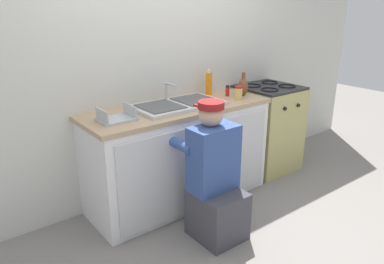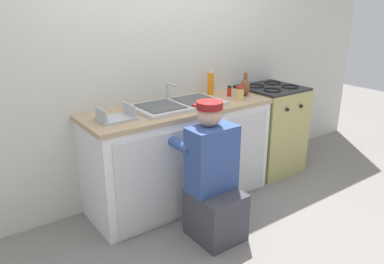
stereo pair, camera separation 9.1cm
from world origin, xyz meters
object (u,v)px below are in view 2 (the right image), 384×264
object	(u,v)px
sink_double_basin	(179,104)
soap_bottle_orange	(211,84)
vase_decorative	(245,87)
dish_rack_tray	(116,117)
stove_range	(270,128)
condiment_jar	(240,93)
spice_bottle_red	(229,91)
plumber_person	(213,183)

from	to	relation	value
sink_double_basin	soap_bottle_orange	distance (m)	0.54
sink_double_basin	vase_decorative	size ratio (longest dim) A/B	3.48
sink_double_basin	dish_rack_tray	size ratio (longest dim) A/B	2.86
sink_double_basin	vase_decorative	xyz separation A→B (m)	(0.75, -0.06, 0.07)
stove_range	condiment_jar	bearing A→B (deg)	-166.62
vase_decorative	dish_rack_tray	bearing A→B (deg)	179.45
spice_bottle_red	stove_range	bearing A→B (deg)	-2.49
condiment_jar	spice_bottle_red	size ratio (longest dim) A/B	1.22
vase_decorative	dish_rack_tray	world-z (taller)	vase_decorative
dish_rack_tray	soap_bottle_orange	size ratio (longest dim) A/B	1.12
stove_range	spice_bottle_red	distance (m)	0.77
condiment_jar	soap_bottle_orange	distance (m)	0.34
sink_double_basin	condiment_jar	distance (m)	0.62
spice_bottle_red	soap_bottle_orange	xyz separation A→B (m)	(-0.11, 0.15, 0.06)
vase_decorative	dish_rack_tray	distance (m)	1.37
condiment_jar	spice_bottle_red	xyz separation A→B (m)	(0.01, 0.17, -0.01)
dish_rack_tray	condiment_jar	bearing A→B (deg)	-4.82
sink_double_basin	plumber_person	size ratio (longest dim) A/B	0.72
plumber_person	soap_bottle_orange	world-z (taller)	soap_bottle_orange
stove_range	condiment_jar	size ratio (longest dim) A/B	7.46
spice_bottle_red	plumber_person	bearing A→B (deg)	-137.56
sink_double_basin	vase_decorative	bearing A→B (deg)	-4.28
spice_bottle_red	condiment_jar	bearing A→B (deg)	-94.89
stove_range	vase_decorative	world-z (taller)	vase_decorative
stove_range	plumber_person	xyz separation A→B (m)	(-1.32, -0.64, -0.01)
sink_double_basin	dish_rack_tray	world-z (taller)	sink_double_basin
spice_bottle_red	vase_decorative	size ratio (longest dim) A/B	0.46
dish_rack_tray	soap_bottle_orange	world-z (taller)	soap_bottle_orange
sink_double_basin	spice_bottle_red	xyz separation A→B (m)	(0.61, 0.02, 0.03)
plumber_person	spice_bottle_red	bearing A→B (deg)	42.44
condiment_jar	dish_rack_tray	world-z (taller)	condiment_jar
vase_decorative	plumber_person	bearing A→B (deg)	-145.76
sink_double_basin	spice_bottle_red	size ratio (longest dim) A/B	7.62
stove_range	plumber_person	bearing A→B (deg)	-154.09
vase_decorative	condiment_jar	bearing A→B (deg)	-148.72
spice_bottle_red	soap_bottle_orange	bearing A→B (deg)	126.35
condiment_jar	stove_range	bearing A→B (deg)	13.38
stove_range	dish_rack_tray	xyz separation A→B (m)	(-1.82, -0.04, 0.47)
sink_double_basin	soap_bottle_orange	world-z (taller)	soap_bottle_orange
spice_bottle_red	dish_rack_tray	world-z (taller)	dish_rack_tray
stove_range	spice_bottle_red	size ratio (longest dim) A/B	9.10
dish_rack_tray	soap_bottle_orange	distance (m)	1.15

